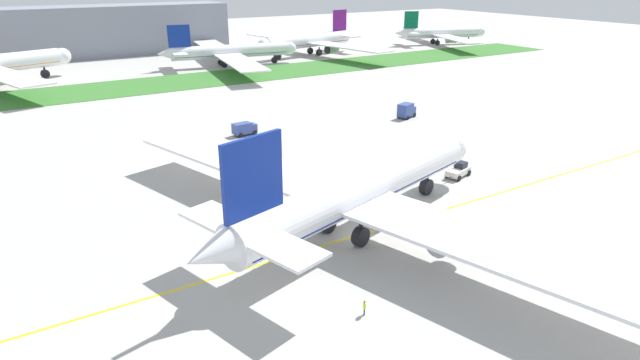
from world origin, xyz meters
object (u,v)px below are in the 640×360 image
Objects in this scene: parked_airliner_far_centre at (229,52)px; parked_airliner_far_right at (310,41)px; ground_crew_wingwalker_port at (364,306)px; service_truck_baggage_loader at (244,128)px; parked_airliner_far_outer at (440,33)px; service_truck_fuel_bowser at (406,110)px; ground_crew_marshaller_front at (500,259)px; airliner_foreground at (358,191)px; pushback_tug at (459,170)px.

parked_airliner_far_centre is 36.23m from parked_airliner_far_right.
parked_airliner_far_centre reaches higher than ground_crew_wingwalker_port.
parked_airliner_far_outer is (129.29, 81.80, 3.38)m from service_truck_baggage_loader.
parked_airliner_far_outer reaches higher than service_truck_fuel_bowser.
service_truck_fuel_bowser is (32.70, 54.10, 0.74)m from ground_crew_marshaller_front.
airliner_foreground is 1.02× the size of parked_airliner_far_centre.
service_truck_fuel_bowser is at bearing 43.53° from airliner_foreground.
parked_airliner_far_right is 1.15× the size of parked_airliner_far_outer.
pushback_tug is 35.96m from service_truck_fuel_bowser.
parked_airliner_far_outer is (100.02, 4.76, 0.00)m from parked_airliner_far_centre.
service_truck_baggage_loader is at bearing 76.05° from ground_crew_wingwalker_port.
parked_airliner_far_right reaches higher than service_truck_baggage_loader.
parked_airliner_far_right is at bearing 69.44° from pushback_tug.
ground_crew_marshaller_front is at bearing -2.16° from ground_crew_wingwalker_port.
parked_airliner_far_outer reaches higher than ground_crew_marshaller_front.
pushback_tug is 27.45m from ground_crew_marshaller_front.
parked_airliner_far_right is (62.03, 144.30, 4.42)m from ground_crew_marshaller_front.
service_truck_fuel_bowser is at bearing 62.69° from pushback_tug.
service_truck_baggage_loader is at bearing 169.69° from service_truck_fuel_bowser.
airliner_foreground is at bearing -136.47° from service_truck_fuel_bowser.
ground_crew_marshaller_front is 0.31× the size of service_truck_fuel_bowser.
parked_airliner_far_outer is at bearing 2.73° from parked_airliner_far_centre.
service_truck_fuel_bowser is (16.50, 31.94, 0.65)m from pushback_tug.
parked_airliner_far_outer is (64.42, -1.93, -0.62)m from parked_airliner_far_right.
parked_airliner_far_right is (79.75, 143.63, 4.43)m from ground_crew_wingwalker_port.
ground_crew_wingwalker_port is at bearing -119.04° from parked_airliner_far_right.
ground_crew_marshaller_front is at bearing -126.18° from pushback_tug.
airliner_foreground reaches higher than service_truck_fuel_bowser.
ground_crew_marshaller_front is (17.73, -0.67, 0.01)m from ground_crew_wingwalker_port.
service_truck_fuel_bowser reaches higher than service_truck_baggage_loader.
ground_crew_marshaller_front is 0.02× the size of parked_airliner_far_outer.
parked_airliner_far_centre is 1.17× the size of parked_airliner_far_outer.
airliner_foreground is at bearing 118.90° from ground_crew_marshaller_front.
service_truck_fuel_bowser is (41.04, 38.99, -3.69)m from airliner_foreground.
parked_airliner_far_centre is at bearing 79.13° from ground_crew_marshaller_front.
parked_airliner_far_right is at bearing 60.96° from ground_crew_wingwalker_port.
pushback_tug is 4.14× the size of ground_crew_wingwalker_port.
parked_airliner_far_right is (45.82, 122.14, 4.34)m from pushback_tug.
airliner_foreground reaches higher than parked_airliner_far_outer.
pushback_tug is 1.28× the size of service_truck_fuel_bowser.
ground_crew_wingwalker_port is at bearing -133.34° from service_truck_fuel_bowser.
ground_crew_wingwalker_port is at bearing -135.50° from parked_airliner_far_outer.
parked_airliner_far_outer is at bearing 32.32° from service_truck_baggage_loader.
airliner_foreground is 147.11m from parked_airliner_far_right.
pushback_tug is at bearing 16.02° from airliner_foreground.
parked_airliner_far_right is at bearing 66.74° from ground_crew_marshaller_front.
ground_crew_wingwalker_port is 0.32× the size of service_truck_baggage_loader.
pushback_tug is 40.16m from ground_crew_wingwalker_port.
service_truck_fuel_bowser reaches higher than ground_crew_marshaller_front.
parked_airliner_far_right is 64.45m from parked_airliner_far_outer.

